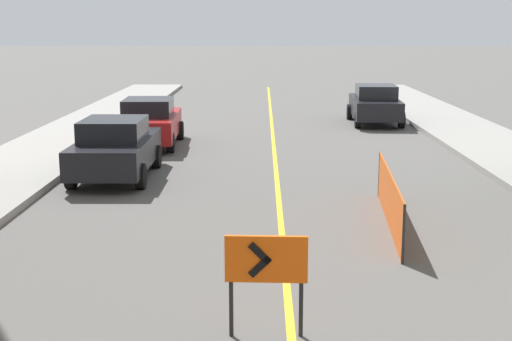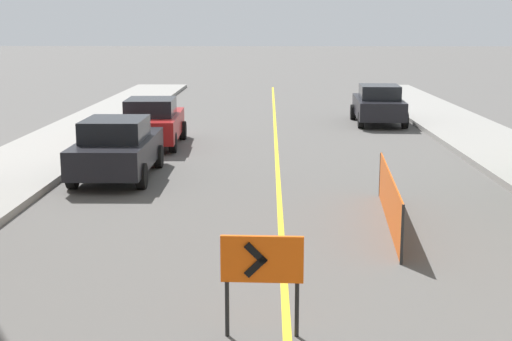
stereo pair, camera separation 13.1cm
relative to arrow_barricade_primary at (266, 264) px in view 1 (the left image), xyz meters
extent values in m
cube|color=gold|center=(0.33, 9.06, -0.97)|extent=(0.12, 57.28, 0.01)
cube|color=#EF560C|center=(0.00, 0.00, 0.07)|extent=(1.06, 0.10, 0.61)
cube|color=black|center=(-0.08, -0.04, 0.16)|extent=(0.30, 0.03, 0.30)
cube|color=black|center=(-0.08, -0.04, -0.02)|extent=(0.30, 0.03, 0.30)
cylinder|color=black|center=(-0.45, 0.00, -0.60)|extent=(0.06, 0.06, 0.74)
cylinder|color=black|center=(0.45, 0.00, -0.60)|extent=(0.06, 0.06, 0.74)
cube|color=#EF560C|center=(2.51, 5.30, -0.45)|extent=(0.42, 4.90, 1.04)
cylinder|color=#262626|center=(2.31, 2.85, -0.45)|extent=(0.05, 0.05, 1.04)
cylinder|color=#262626|center=(2.70, 7.75, -0.45)|extent=(0.05, 0.05, 1.04)
cube|color=black|center=(-3.89, 9.75, -0.29)|extent=(1.83, 4.31, 0.72)
cube|color=black|center=(-3.89, 9.53, 0.34)|extent=(1.54, 1.94, 0.55)
cylinder|color=black|center=(-4.74, 11.08, -0.65)|extent=(0.22, 0.64, 0.64)
cylinder|color=black|center=(-3.03, 11.08, -0.65)|extent=(0.22, 0.64, 0.64)
cylinder|color=black|center=(-4.74, 8.41, -0.65)|extent=(0.22, 0.64, 0.64)
cylinder|color=black|center=(-3.03, 8.41, -0.65)|extent=(0.22, 0.64, 0.64)
cube|color=maroon|center=(-3.80, 14.84, -0.29)|extent=(1.97, 4.37, 0.72)
cube|color=black|center=(-3.80, 14.63, 0.34)|extent=(1.61, 1.99, 0.55)
cylinder|color=black|center=(-4.65, 16.18, -0.65)|extent=(0.25, 0.65, 0.64)
cylinder|color=black|center=(-2.94, 16.18, -0.65)|extent=(0.25, 0.65, 0.64)
cylinder|color=black|center=(-4.65, 13.51, -0.65)|extent=(0.25, 0.65, 0.64)
cylinder|color=black|center=(-2.94, 13.51, -0.65)|extent=(0.25, 0.65, 0.64)
cube|color=black|center=(4.53, 20.39, -0.29)|extent=(2.00, 4.38, 0.72)
cube|color=black|center=(4.53, 20.17, 0.34)|extent=(1.62, 2.01, 0.55)
cylinder|color=black|center=(3.68, 21.72, -0.65)|extent=(0.25, 0.65, 0.64)
cylinder|color=black|center=(5.39, 21.72, -0.65)|extent=(0.25, 0.65, 0.64)
cylinder|color=black|center=(3.68, 19.05, -0.65)|extent=(0.25, 0.65, 0.64)
cylinder|color=black|center=(5.39, 19.05, -0.65)|extent=(0.25, 0.65, 0.64)
camera|label=1|loc=(-0.05, -8.60, 2.97)|focal=50.00mm
camera|label=2|loc=(0.08, -8.60, 2.97)|focal=50.00mm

